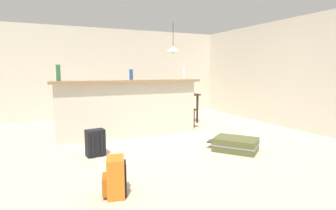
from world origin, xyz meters
TOP-DOWN VIEW (x-y plane):
  - ground_plane at (0.00, 0.00)m, footprint 13.00×13.00m
  - wall_back at (0.00, 3.05)m, footprint 6.60×0.10m
  - wall_right at (3.05, 0.30)m, footprint 0.10×6.00m
  - partition_half_wall at (-0.58, 0.37)m, footprint 2.80×0.20m
  - bar_countertop at (-0.58, 0.37)m, footprint 2.96×0.40m
  - bottle_green at (-1.88, 0.33)m, footprint 0.07×0.07m
  - bottle_blue at (-0.53, 0.42)m, footprint 0.07×0.07m
  - bottle_white at (0.64, 0.39)m, footprint 0.06×0.06m
  - dining_table at (0.91, 1.43)m, footprint 1.10×0.80m
  - dining_chair_near_partition at (0.88, 0.84)m, footprint 0.45×0.45m
  - pendant_lamp at (0.91, 1.50)m, footprint 0.34×0.34m
  - suitcase_flat_olive at (0.73, -1.28)m, footprint 0.81×0.86m
  - backpack_black at (-1.44, -0.56)m, footprint 0.30×0.28m
  - backpack_orange at (-1.49, -2.05)m, footprint 0.29×0.32m

SIDE VIEW (x-z plane):
  - ground_plane at x=0.00m, z-range -0.05..0.00m
  - suitcase_flat_olive at x=0.73m, z-range 0.00..0.22m
  - backpack_black at x=-1.44m, z-range -0.01..0.41m
  - backpack_orange at x=-1.49m, z-range -0.01..0.41m
  - dining_chair_near_partition at x=0.88m, z-range 0.05..0.98m
  - partition_half_wall at x=-0.58m, z-range 0.00..1.09m
  - dining_table at x=0.91m, z-range 0.28..1.02m
  - bar_countertop at x=-0.58m, z-range 1.09..1.14m
  - bottle_blue at x=-0.53m, z-range 1.14..1.35m
  - wall_back at x=0.00m, z-range 0.00..2.50m
  - wall_right at x=3.05m, z-range 0.00..2.50m
  - bottle_white at x=0.64m, z-range 1.14..1.41m
  - bottle_green at x=-1.88m, z-range 1.14..1.43m
  - pendant_lamp at x=0.91m, z-range 1.49..2.24m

